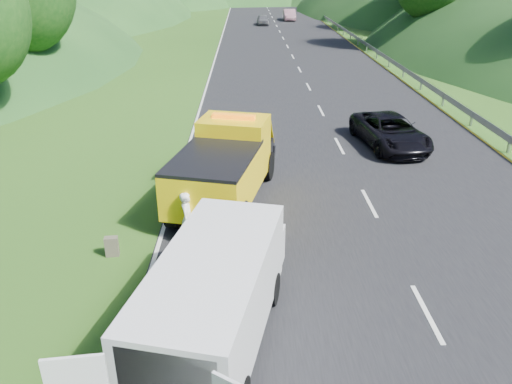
{
  "coord_description": "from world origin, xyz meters",
  "views": [
    {
      "loc": [
        -1.29,
        -11.51,
        7.61
      ],
      "look_at": [
        -0.99,
        2.23,
        1.3
      ],
      "focal_mm": 35.0,
      "sensor_mm": 36.0,
      "label": 1
    }
  ],
  "objects_px": {
    "tow_truck": "(226,164)",
    "suitcase": "(112,246)",
    "child": "(239,271)",
    "white_van": "(216,294)",
    "passing_suv": "(388,146)",
    "woman": "(189,244)"
  },
  "relations": [
    {
      "from": "tow_truck",
      "to": "suitcase",
      "type": "bearing_deg",
      "value": -116.98
    },
    {
      "from": "child",
      "to": "suitcase",
      "type": "xyz_separation_m",
      "value": [
        -3.62,
        0.85,
        0.3
      ]
    },
    {
      "from": "tow_truck",
      "to": "child",
      "type": "xyz_separation_m",
      "value": [
        0.49,
        -4.5,
        -1.35
      ]
    },
    {
      "from": "tow_truck",
      "to": "white_van",
      "type": "height_order",
      "value": "tow_truck"
    },
    {
      "from": "white_van",
      "to": "passing_suv",
      "type": "height_order",
      "value": "white_van"
    },
    {
      "from": "child",
      "to": "suitcase",
      "type": "distance_m",
      "value": 3.73
    },
    {
      "from": "white_van",
      "to": "child",
      "type": "relative_size",
      "value": 6.25
    },
    {
      "from": "woman",
      "to": "passing_suv",
      "type": "relative_size",
      "value": 0.33
    },
    {
      "from": "suitcase",
      "to": "woman",
      "type": "bearing_deg",
      "value": 15.84
    },
    {
      "from": "tow_truck",
      "to": "child",
      "type": "relative_size",
      "value": 6.19
    },
    {
      "from": "passing_suv",
      "to": "tow_truck",
      "type": "bearing_deg",
      "value": -151.27
    },
    {
      "from": "tow_truck",
      "to": "passing_suv",
      "type": "height_order",
      "value": "tow_truck"
    },
    {
      "from": "woman",
      "to": "suitcase",
      "type": "relative_size",
      "value": 2.77
    },
    {
      "from": "tow_truck",
      "to": "child",
      "type": "height_order",
      "value": "tow_truck"
    },
    {
      "from": "tow_truck",
      "to": "white_van",
      "type": "relative_size",
      "value": 0.99
    },
    {
      "from": "white_van",
      "to": "woman",
      "type": "xyz_separation_m",
      "value": [
        -1.05,
        4.25,
        -1.29
      ]
    },
    {
      "from": "tow_truck",
      "to": "passing_suv",
      "type": "bearing_deg",
      "value": 50.88
    },
    {
      "from": "woman",
      "to": "suitcase",
      "type": "bearing_deg",
      "value": 114.49
    },
    {
      "from": "white_van",
      "to": "passing_suv",
      "type": "relative_size",
      "value": 1.36
    },
    {
      "from": "child",
      "to": "tow_truck",
      "type": "bearing_deg",
      "value": 119.41
    },
    {
      "from": "white_van",
      "to": "passing_suv",
      "type": "bearing_deg",
      "value": 73.87
    },
    {
      "from": "suitcase",
      "to": "passing_suv",
      "type": "relative_size",
      "value": 0.12
    }
  ]
}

